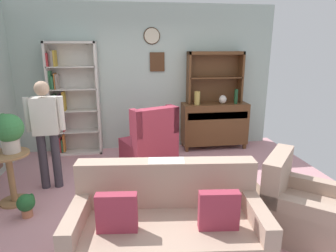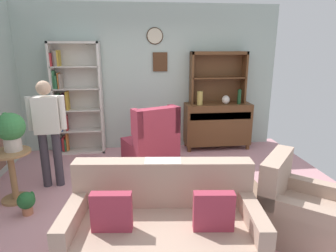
# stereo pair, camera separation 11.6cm
# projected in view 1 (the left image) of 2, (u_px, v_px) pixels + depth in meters

# --- Properties ---
(ground_plane) EXTENTS (5.40, 4.60, 0.02)m
(ground_plane) POSITION_uv_depth(u_px,v_px,m) (163.00, 196.00, 4.02)
(ground_plane) COLOR #C68C93
(wall_back) EXTENTS (5.00, 0.09, 2.80)m
(wall_back) POSITION_uv_depth(u_px,v_px,m) (149.00, 78.00, 5.67)
(wall_back) COLOR #ADC1B7
(wall_back) RESTS_ON ground_plane
(area_rug) EXTENTS (2.55, 1.72, 0.01)m
(area_rug) POSITION_uv_depth(u_px,v_px,m) (181.00, 206.00, 3.75)
(area_rug) COLOR #846651
(area_rug) RESTS_ON ground_plane
(bookshelf) EXTENTS (0.90, 0.30, 2.10)m
(bookshelf) POSITION_uv_depth(u_px,v_px,m) (71.00, 100.00, 5.38)
(bookshelf) COLOR silver
(bookshelf) RESTS_ON ground_plane
(sideboard) EXTENTS (1.30, 0.45, 0.92)m
(sideboard) POSITION_uv_depth(u_px,v_px,m) (214.00, 123.00, 5.84)
(sideboard) COLOR brown
(sideboard) RESTS_ON ground_plane
(sideboard_hutch) EXTENTS (1.10, 0.26, 1.00)m
(sideboard_hutch) POSITION_uv_depth(u_px,v_px,m) (215.00, 70.00, 5.66)
(sideboard_hutch) COLOR brown
(sideboard_hutch) RESTS_ON sideboard
(vase_tall) EXTENTS (0.11, 0.11, 0.26)m
(vase_tall) POSITION_uv_depth(u_px,v_px,m) (197.00, 98.00, 5.56)
(vase_tall) COLOR tan
(vase_tall) RESTS_ON sideboard
(vase_round) EXTENTS (0.15, 0.15, 0.17)m
(vase_round) POSITION_uv_depth(u_px,v_px,m) (223.00, 99.00, 5.66)
(vase_round) COLOR beige
(vase_round) RESTS_ON sideboard
(bottle_wine) EXTENTS (0.07, 0.07, 0.29)m
(bottle_wine) POSITION_uv_depth(u_px,v_px,m) (236.00, 96.00, 5.66)
(bottle_wine) COLOR #194223
(bottle_wine) RESTS_ON sideboard
(couch_floral) EXTENTS (1.88, 1.04, 0.90)m
(couch_floral) POSITION_uv_depth(u_px,v_px,m) (167.00, 228.00, 2.78)
(couch_floral) COLOR tan
(couch_floral) RESTS_ON ground_plane
(armchair_floral) EXTENTS (1.08, 1.08, 0.88)m
(armchair_floral) POSITION_uv_depth(u_px,v_px,m) (298.00, 209.00, 3.15)
(armchair_floral) COLOR tan
(armchair_floral) RESTS_ON ground_plane
(wingback_chair) EXTENTS (1.03, 1.04, 1.05)m
(wingback_chair) POSITION_uv_depth(u_px,v_px,m) (150.00, 144.00, 4.98)
(wingback_chair) COLOR #A33347
(wingback_chair) RESTS_ON ground_plane
(plant_stand) EXTENTS (0.52, 0.52, 0.70)m
(plant_stand) POSITION_uv_depth(u_px,v_px,m) (10.00, 173.00, 3.74)
(plant_stand) COLOR #997047
(plant_stand) RESTS_ON ground_plane
(potted_plant_large) EXTENTS (0.36, 0.36, 0.50)m
(potted_plant_large) POSITION_uv_depth(u_px,v_px,m) (8.00, 130.00, 3.63)
(potted_plant_large) COLOR beige
(potted_plant_large) RESTS_ON plant_stand
(potted_plant_small) EXTENTS (0.21, 0.21, 0.29)m
(potted_plant_small) POSITION_uv_depth(u_px,v_px,m) (26.00, 204.00, 3.48)
(potted_plant_small) COLOR #AD6B4C
(potted_plant_small) RESTS_ON ground_plane
(person_reading) EXTENTS (0.52, 0.22, 1.56)m
(person_reading) POSITION_uv_depth(u_px,v_px,m) (46.00, 128.00, 4.04)
(person_reading) COLOR #38333D
(person_reading) RESTS_ON ground_plane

